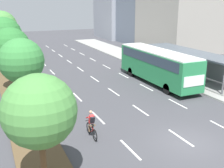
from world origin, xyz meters
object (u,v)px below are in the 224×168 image
median_tree_nearest (39,111)px  median_tree_fifth (1,26)px  bus_shelter (192,62)px  median_tree_fourth (4,35)px  cyclist (92,125)px  median_tree_second (21,61)px  bus (157,63)px  median_tree_third (11,47)px

median_tree_nearest → median_tree_fifth: size_ratio=0.76×
bus_shelter → median_tree_fourth: bearing=148.4°
bus_shelter → cyclist: bus_shelter is taller
median_tree_fifth → median_tree_fourth: bearing=-91.6°
bus_shelter → median_tree_second: median_tree_second is taller
median_tree_nearest → median_tree_fifth: bearing=89.2°
median_tree_fifth → median_tree_second: bearing=-90.5°
bus_shelter → median_tree_fourth: size_ratio=2.02×
median_tree_nearest → bus_shelter: bearing=33.6°
median_tree_second → median_tree_fifth: median_tree_fifth is taller
bus → median_tree_third: 14.05m
median_tree_third → median_tree_fourth: 7.66m
bus → median_tree_fourth: (-13.56, 10.79, 2.34)m
bus_shelter → cyclist: bearing=-150.1°
median_tree_fifth → bus_shelter: bearing=-46.6°
bus_shelter → median_tree_third: 18.27m
bus → median_tree_fourth: bearing=141.5°
bus → median_tree_fourth: size_ratio=1.79×
median_tree_second → median_tree_third: size_ratio=0.99×
bus_shelter → median_tree_third: median_tree_third is taller
cyclist → median_tree_fourth: size_ratio=0.29×
median_tree_third → median_tree_nearest: bearing=-90.9°
bus_shelter → bus: bearing=177.6°
median_tree_nearest → median_tree_third: bearing=89.1°
median_tree_third → median_tree_second: bearing=-89.9°
cyclist → bus: bearing=39.8°
bus_shelter → median_tree_nearest: bearing=-146.4°
median_tree_nearest → median_tree_fourth: median_tree_fourth is taller
bus_shelter → median_tree_fifth: (-17.62, 18.62, 2.90)m
bus → bus_shelter: bearing=-2.4°
bus → median_tree_fifth: size_ratio=1.67×
cyclist → median_tree_third: size_ratio=0.32×
cyclist → median_tree_fourth: 19.90m
median_tree_third → median_tree_fifth: bearing=89.2°
median_tree_second → median_tree_third: median_tree_third is taller
bus_shelter → median_tree_second: size_ratio=2.23×
bus → median_tree_second: median_tree_second is taller
bus_shelter → median_tree_fifth: size_ratio=1.88×
median_tree_second → median_tree_third: bearing=90.1°
bus → median_tree_second: bearing=-161.5°
median_tree_nearest → median_tree_fourth: (0.24, 22.97, 0.76)m
bus → median_tree_second: size_ratio=1.98×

